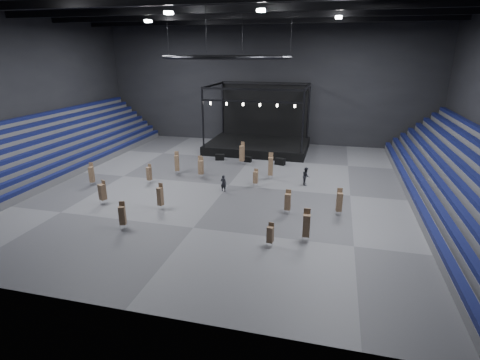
% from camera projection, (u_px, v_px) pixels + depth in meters
% --- Properties ---
extents(floor, '(50.00, 50.00, 0.00)m').
position_uv_depth(floor, '(229.00, 185.00, 39.85)').
color(floor, '#505052').
rests_on(floor, ground).
extents(wall_back, '(50.00, 0.20, 18.00)m').
position_uv_depth(wall_back, '(266.00, 83.00, 56.17)').
color(wall_back, black).
rests_on(wall_back, ground).
extents(wall_front, '(50.00, 0.20, 18.00)m').
position_uv_depth(wall_front, '(106.00, 152.00, 17.66)').
color(wall_front, black).
rests_on(wall_front, ground).
extents(wall_left, '(0.20, 42.00, 18.00)m').
position_uv_depth(wall_left, '(17.00, 93.00, 42.69)').
color(wall_left, black).
rests_on(wall_left, ground).
extents(bleachers_left, '(7.20, 40.00, 6.40)m').
position_uv_depth(bleachers_left, '(44.00, 156.00, 44.58)').
color(bleachers_left, '#4E4E51').
rests_on(bleachers_left, floor).
extents(bleachers_right, '(7.20, 40.00, 6.40)m').
position_uv_depth(bleachers_right, '(471.00, 188.00, 33.99)').
color(bleachers_right, '#4E4E51').
rests_on(bleachers_right, floor).
extents(stage, '(14.00, 10.00, 9.20)m').
position_uv_depth(stage, '(259.00, 139.00, 54.26)').
color(stage, black).
rests_on(stage, floor).
extents(truss_ring, '(12.30, 12.30, 5.15)m').
position_uv_depth(truss_ring, '(227.00, 57.00, 35.62)').
color(truss_ring, black).
rests_on(truss_ring, ceiling).
extents(roof_girders, '(49.00, 30.35, 0.70)m').
position_uv_depth(roof_girders, '(227.00, 9.00, 34.25)').
color(roof_girders, black).
rests_on(roof_girders, ceiling).
extents(floodlights, '(28.60, 16.60, 0.25)m').
position_uv_depth(floodlights, '(213.00, 12.00, 30.78)').
color(floodlights, white).
rests_on(floodlights, roof_girders).
extents(flight_case_left, '(1.28, 0.87, 0.78)m').
position_uv_depth(flight_case_left, '(220.00, 157.00, 48.98)').
color(flight_case_left, black).
rests_on(flight_case_left, floor).
extents(flight_case_mid, '(1.11, 0.71, 0.69)m').
position_uv_depth(flight_case_mid, '(248.00, 159.00, 48.18)').
color(flight_case_mid, black).
rests_on(flight_case_mid, floor).
extents(flight_case_right, '(1.39, 0.97, 0.84)m').
position_uv_depth(flight_case_right, '(280.00, 161.00, 46.93)').
color(flight_case_right, black).
rests_on(flight_case_right, floor).
extents(chair_stack_0, '(0.51, 0.51, 2.35)m').
position_uv_depth(chair_stack_0, '(201.00, 167.00, 41.92)').
color(chair_stack_0, silver).
rests_on(chair_stack_0, floor).
extents(chair_stack_1, '(0.48, 0.48, 1.91)m').
position_uv_depth(chair_stack_1, '(256.00, 177.00, 39.21)').
color(chair_stack_1, silver).
rests_on(chair_stack_1, floor).
extents(chair_stack_2, '(0.56, 0.56, 2.59)m').
position_uv_depth(chair_stack_2, '(306.00, 225.00, 27.67)').
color(chair_stack_2, silver).
rests_on(chair_stack_2, floor).
extents(chair_stack_3, '(0.50, 0.50, 1.85)m').
position_uv_depth(chair_stack_3, '(270.00, 234.00, 27.02)').
color(chair_stack_3, silver).
rests_on(chair_stack_3, floor).
extents(chair_stack_4, '(0.54, 0.54, 2.45)m').
position_uv_depth(chair_stack_4, '(339.00, 202.00, 32.18)').
color(chair_stack_4, silver).
rests_on(chair_stack_4, floor).
extents(chair_stack_5, '(0.52, 0.52, 2.43)m').
position_uv_depth(chair_stack_5, '(160.00, 196.00, 33.48)').
color(chair_stack_5, silver).
rests_on(chair_stack_5, floor).
extents(chair_stack_6, '(0.61, 0.61, 2.00)m').
position_uv_depth(chair_stack_6, '(200.00, 164.00, 43.71)').
color(chair_stack_6, silver).
rests_on(chair_stack_6, floor).
extents(chair_stack_7, '(0.53, 0.53, 2.13)m').
position_uv_depth(chair_stack_7, '(149.00, 173.00, 40.13)').
color(chair_stack_7, silver).
rests_on(chair_stack_7, floor).
extents(chair_stack_8, '(0.60, 0.60, 2.86)m').
position_uv_depth(chair_stack_8, '(242.00, 153.00, 46.84)').
color(chair_stack_8, silver).
rests_on(chair_stack_8, floor).
extents(chair_stack_9, '(0.72, 0.72, 2.29)m').
position_uv_depth(chair_stack_9, '(102.00, 192.00, 34.55)').
color(chair_stack_9, silver).
rests_on(chair_stack_9, floor).
extents(chair_stack_10, '(0.54, 0.54, 2.48)m').
position_uv_depth(chair_stack_10, '(92.00, 174.00, 39.40)').
color(chair_stack_10, silver).
rests_on(chair_stack_10, floor).
extents(chair_stack_11, '(0.59, 0.59, 2.30)m').
position_uv_depth(chair_stack_11, '(122.00, 215.00, 29.71)').
color(chair_stack_11, silver).
rests_on(chair_stack_11, floor).
extents(chair_stack_12, '(0.52, 0.52, 2.22)m').
position_uv_depth(chair_stack_12, '(288.00, 201.00, 32.45)').
color(chair_stack_12, silver).
rests_on(chair_stack_12, floor).
extents(chair_stack_13, '(0.61, 0.61, 2.66)m').
position_uv_depth(chair_stack_13, '(177.00, 163.00, 43.12)').
color(chair_stack_13, silver).
rests_on(chair_stack_13, floor).
extents(chair_stack_14, '(0.58, 0.58, 2.97)m').
position_uv_depth(chair_stack_14, '(271.00, 166.00, 41.42)').
color(chair_stack_14, silver).
rests_on(chair_stack_14, floor).
extents(man_center, '(0.69, 0.50, 1.73)m').
position_uv_depth(man_center, '(223.00, 183.00, 37.84)').
color(man_center, black).
rests_on(man_center, floor).
extents(crew_member, '(0.87, 1.03, 1.89)m').
position_uv_depth(crew_member, '(306.00, 176.00, 39.76)').
color(crew_member, black).
rests_on(crew_member, floor).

